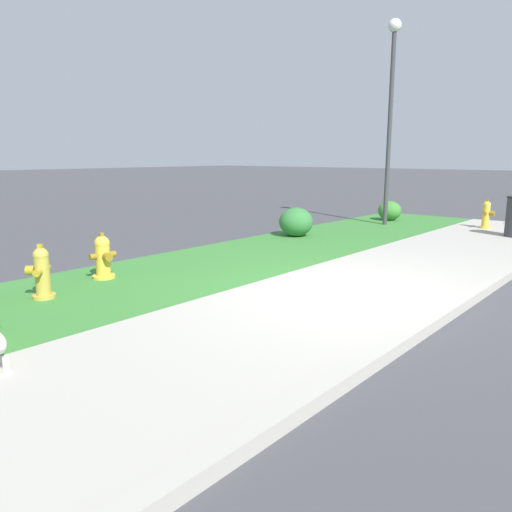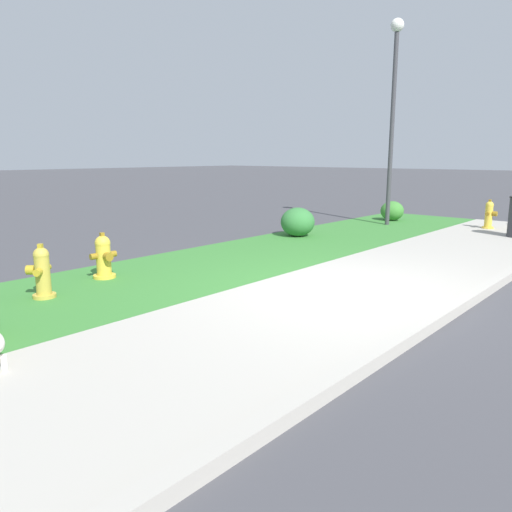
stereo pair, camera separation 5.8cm
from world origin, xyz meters
TOP-DOWN VIEW (x-y plane):
  - ground_plane at (0.00, 0.00)m, footprint 120.00×120.00m
  - sidewalk_pavement at (0.00, 0.00)m, footprint 18.00×2.53m
  - grass_verge at (0.00, 2.61)m, footprint 18.00×2.69m
  - street_curb at (0.00, -1.35)m, footprint 18.00×0.16m
  - fire_hydrant_by_grass_verge at (-2.72, 2.77)m, footprint 0.34×0.34m
  - fire_hydrant_far_end at (-1.65, 3.11)m, footprint 0.40×0.37m
  - fire_hydrant_near_corner at (7.31, 0.46)m, footprint 0.36×0.33m
  - street_lamp at (6.36, 2.66)m, footprint 0.32×0.32m
  - shrub_bush_mid_verge at (3.32, 3.29)m, footprint 0.75×0.75m
  - shrub_bush_near_lamp at (7.24, 2.96)m, footprint 0.63×0.63m

SIDE VIEW (x-z plane):
  - ground_plane at x=0.00m, z-range 0.00..0.00m
  - grass_verge at x=0.00m, z-range 0.00..0.01m
  - sidewalk_pavement at x=0.00m, z-range 0.00..0.01m
  - street_curb at x=0.00m, z-range 0.00..0.12m
  - shrub_bush_near_lamp at x=7.24m, z-range 0.00..0.53m
  - fire_hydrant_far_end at x=-1.65m, z-range -0.02..0.65m
  - shrub_bush_mid_verge at x=3.32m, z-range 0.00..0.64m
  - fire_hydrant_by_grass_verge at x=-2.72m, z-range -0.02..0.67m
  - fire_hydrant_near_corner at x=7.31m, z-range -0.02..0.70m
  - street_lamp at x=6.36m, z-range 0.77..5.76m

